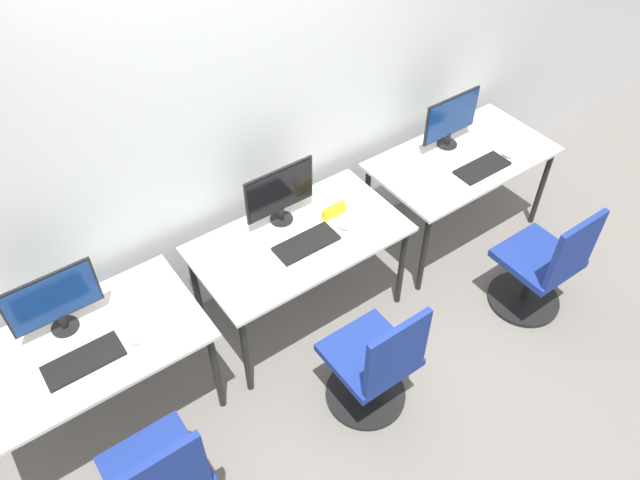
% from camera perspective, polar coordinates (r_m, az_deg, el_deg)
% --- Properties ---
extents(ground_plane, '(20.00, 20.00, 0.00)m').
position_cam_1_polar(ground_plane, '(4.05, 1.17, -9.70)').
color(ground_plane, slate).
extents(wall_back, '(12.00, 0.05, 2.80)m').
position_cam_1_polar(wall_back, '(3.59, -6.56, 12.59)').
color(wall_back, silver).
rests_on(wall_back, ground_plane).
extents(desk_left, '(1.27, 0.70, 0.70)m').
position_cam_1_polar(desk_left, '(3.47, -21.05, -9.88)').
color(desk_left, silver).
rests_on(desk_left, ground_plane).
extents(monitor_left, '(0.46, 0.14, 0.39)m').
position_cam_1_polar(monitor_left, '(3.37, -23.20, -5.16)').
color(monitor_left, black).
rests_on(monitor_left, desk_left).
extents(keyboard_left, '(0.39, 0.17, 0.02)m').
position_cam_1_polar(keyboard_left, '(3.34, -20.80, -10.29)').
color(keyboard_left, black).
rests_on(keyboard_left, desk_left).
extents(mouse_left, '(0.06, 0.09, 0.03)m').
position_cam_1_polar(mouse_left, '(3.34, -16.68, -8.60)').
color(mouse_left, silver).
rests_on(mouse_left, desk_left).
extents(desk_center, '(1.27, 0.70, 0.70)m').
position_cam_1_polar(desk_center, '(3.75, -1.88, -0.53)').
color(desk_center, silver).
rests_on(desk_center, ground_plane).
extents(monitor_center, '(0.46, 0.14, 0.39)m').
position_cam_1_polar(monitor_center, '(3.68, -3.68, 4.30)').
color(monitor_center, black).
rests_on(monitor_center, desk_center).
extents(keyboard_center, '(0.39, 0.17, 0.02)m').
position_cam_1_polar(keyboard_center, '(3.65, -1.26, -0.31)').
color(keyboard_center, black).
rests_on(keyboard_center, desk_center).
extents(mouse_center, '(0.06, 0.09, 0.03)m').
position_cam_1_polar(mouse_center, '(3.76, 2.17, 1.35)').
color(mouse_center, silver).
rests_on(mouse_center, desk_center).
extents(office_chair_center, '(0.48, 0.48, 0.89)m').
position_cam_1_polar(office_chair_center, '(3.54, 5.01, -11.51)').
color(office_chair_center, black).
rests_on(office_chair_center, ground_plane).
extents(desk_right, '(1.27, 0.70, 0.70)m').
position_cam_1_polar(desk_right, '(4.45, 12.82, 6.77)').
color(desk_right, silver).
rests_on(desk_right, ground_plane).
extents(monitor_right, '(0.46, 0.14, 0.39)m').
position_cam_1_polar(monitor_right, '(4.38, 11.90, 10.78)').
color(monitor_right, black).
rests_on(monitor_right, desk_right).
extents(keyboard_right, '(0.39, 0.17, 0.02)m').
position_cam_1_polar(keyboard_right, '(4.32, 14.60, 6.40)').
color(keyboard_right, black).
rests_on(keyboard_right, desk_right).
extents(mouse_right, '(0.06, 0.09, 0.03)m').
position_cam_1_polar(mouse_right, '(4.48, 16.75, 7.55)').
color(mouse_right, silver).
rests_on(mouse_right, desk_right).
extents(office_chair_right, '(0.48, 0.48, 0.89)m').
position_cam_1_polar(office_chair_right, '(4.23, 19.63, -2.56)').
color(office_chair_right, black).
rests_on(office_chair_right, ground_plane).
extents(placard_center, '(0.16, 0.03, 0.08)m').
position_cam_1_polar(placard_center, '(3.81, 1.25, 2.67)').
color(placard_center, yellow).
rests_on(placard_center, desk_center).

